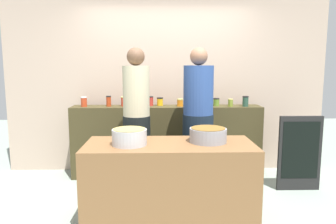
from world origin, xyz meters
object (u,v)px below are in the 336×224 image
at_px(preserve_jar_8, 200,102).
at_px(preserve_jar_5, 151,101).
at_px(preserve_jar_9, 209,101).
at_px(preserve_jar_1, 109,101).
at_px(chalkboard_sign, 300,153).
at_px(preserve_jar_6, 160,102).
at_px(cooking_pot_center, 208,135).
at_px(preserve_jar_7, 180,102).
at_px(preserve_jar_0, 84,102).
at_px(preserve_jar_10, 216,102).
at_px(cook_with_tongs, 137,128).
at_px(cooking_pot_left, 129,137).
at_px(preserve_jar_2, 124,101).
at_px(preserve_jar_4, 140,102).
at_px(preserve_jar_12, 245,101).
at_px(preserve_jar_11, 231,103).
at_px(cook_in_cap, 198,127).
at_px(preserve_jar_3, 132,101).

bearing_deg(preserve_jar_8, preserve_jar_5, 170.73).
height_order(preserve_jar_5, preserve_jar_9, preserve_jar_5).
relative_size(preserve_jar_1, chalkboard_sign, 0.15).
distance_m(preserve_jar_6, preserve_jar_9, 0.71).
bearing_deg(cooking_pot_center, preserve_jar_7, 98.64).
height_order(preserve_jar_0, preserve_jar_10, preserve_jar_0).
bearing_deg(cook_with_tongs, cooking_pot_left, -91.01).
distance_m(preserve_jar_1, preserve_jar_8, 1.29).
distance_m(preserve_jar_2, preserve_jar_10, 1.32).
distance_m(preserve_jar_1, preserve_jar_2, 0.22).
distance_m(preserve_jar_5, preserve_jar_7, 0.43).
relative_size(preserve_jar_8, cook_with_tongs, 0.07).
bearing_deg(cooking_pot_left, preserve_jar_6, 78.65).
bearing_deg(chalkboard_sign, preserve_jar_4, 164.09).
height_order(preserve_jar_2, preserve_jar_10, preserve_jar_2).
xyz_separation_m(preserve_jar_7, preserve_jar_12, (0.92, -0.05, 0.02)).
bearing_deg(preserve_jar_5, preserve_jar_1, -175.25).
relative_size(preserve_jar_4, preserve_jar_11, 1.18).
xyz_separation_m(preserve_jar_1, cook_with_tongs, (0.44, -0.65, -0.27)).
distance_m(preserve_jar_0, preserve_jar_12, 2.28).
bearing_deg(cooking_pot_left, preserve_jar_1, 106.37).
relative_size(preserve_jar_2, cook_with_tongs, 0.08).
height_order(cook_with_tongs, chalkboard_sign, cook_with_tongs).
bearing_deg(cooking_pot_left, preserve_jar_11, 46.82).
xyz_separation_m(preserve_jar_8, preserve_jar_11, (0.43, 0.00, -0.01)).
bearing_deg(preserve_jar_0, cooking_pot_left, -61.54).
relative_size(preserve_jar_4, cooking_pot_center, 0.34).
distance_m(preserve_jar_1, preserve_jar_11, 1.73).
height_order(preserve_jar_2, preserve_jar_12, preserve_jar_12).
height_order(preserve_jar_6, cook_in_cap, cook_in_cap).
relative_size(preserve_jar_9, cook_with_tongs, 0.07).
relative_size(preserve_jar_1, cooking_pot_left, 0.44).
height_order(preserve_jar_6, preserve_jar_7, preserve_jar_6).
xyz_separation_m(preserve_jar_7, cooking_pot_center, (0.20, -1.33, -0.18)).
xyz_separation_m(preserve_jar_3, preserve_jar_8, (0.96, -0.10, 0.00)).
distance_m(preserve_jar_1, cooking_pot_left, 1.52).
bearing_deg(preserve_jar_9, preserve_jar_6, 179.10).
xyz_separation_m(preserve_jar_6, preserve_jar_12, (1.21, -0.13, 0.01)).
bearing_deg(preserve_jar_10, preserve_jar_9, 154.46).
height_order(preserve_jar_5, preserve_jar_7, preserve_jar_5).
bearing_deg(cook_in_cap, preserve_jar_5, 135.27).
distance_m(preserve_jar_6, preserve_jar_11, 1.01).
distance_m(preserve_jar_2, cook_in_cap, 1.17).
distance_m(preserve_jar_1, cooking_pot_center, 1.83).
distance_m(preserve_jar_0, preserve_jar_3, 0.68).
relative_size(preserve_jar_5, cooking_pot_left, 0.40).
bearing_deg(preserve_jar_6, preserve_jar_4, -165.66).
distance_m(preserve_jar_3, preserve_jar_5, 0.26).
bearing_deg(preserve_jar_10, preserve_jar_6, 175.76).
height_order(preserve_jar_8, cook_in_cap, cook_in_cap).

